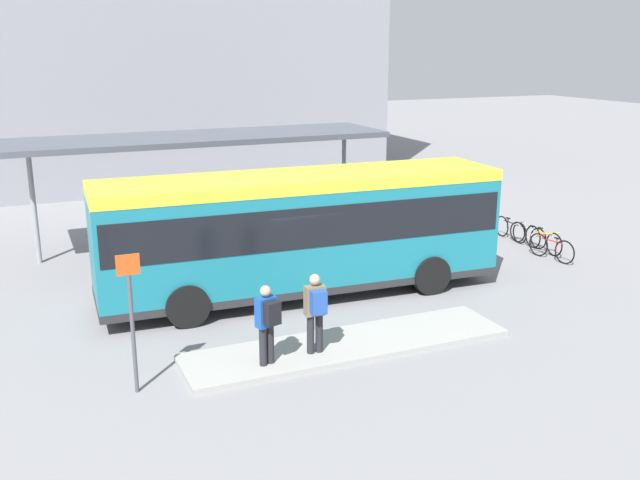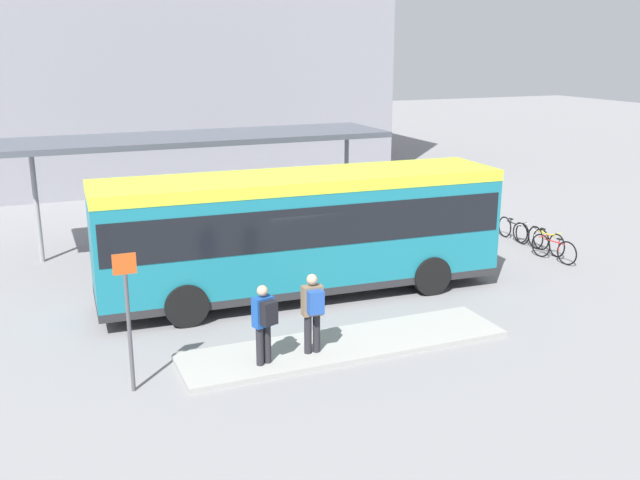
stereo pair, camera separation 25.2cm
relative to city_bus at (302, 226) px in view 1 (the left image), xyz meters
name	(u,v)px [view 1 (the left image)]	position (x,y,z in m)	size (l,w,h in m)	color
ground_plane	(302,295)	(-0.01, 0.00, -1.92)	(120.00, 120.00, 0.00)	gray
curb_island	(348,345)	(-0.36, -3.60, -1.86)	(7.46, 1.80, 0.12)	#9E9E99
city_bus	(302,226)	(0.00, 0.00, 0.00)	(10.77, 2.91, 3.30)	#197284
pedestrian_waiting	(267,320)	(-2.37, -3.99, -0.81)	(0.48, 0.52, 1.72)	#232328
pedestrian_companion	(316,309)	(-1.25, -3.85, -0.78)	(0.44, 0.46, 1.78)	#232328
bicycle_red	(551,248)	(8.41, -0.07, -1.54)	(0.48, 1.76, 0.77)	black
bicycle_yellow	(543,240)	(8.79, 0.75, -1.53)	(0.48, 1.81, 0.78)	black
bicycle_white	(528,235)	(8.82, 1.56, -1.55)	(0.48, 1.69, 0.73)	black
bicycle_black	(511,229)	(8.75, 2.38, -1.55)	(0.48, 1.74, 0.75)	black
station_shelter	(199,139)	(-1.17, 5.97, 1.65)	(12.27, 3.30, 3.70)	#4C515B
platform_sign	(132,317)	(-5.05, -3.89, -0.36)	(0.44, 0.08, 2.80)	#4C4C51
station_building	(118,22)	(-1.23, 21.79, 5.74)	(23.88, 13.55, 15.33)	gray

